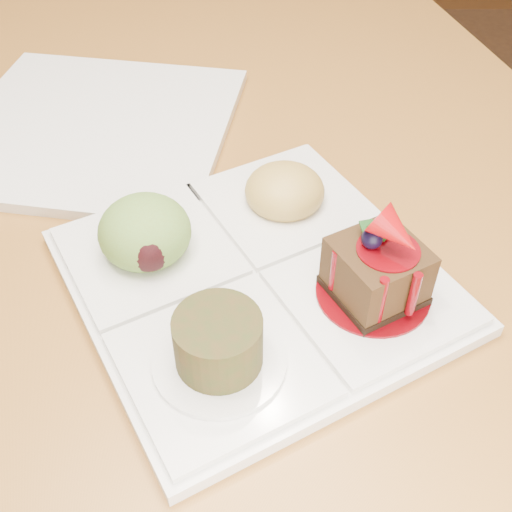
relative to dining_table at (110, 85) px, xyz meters
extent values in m
plane|color=#573519|center=(0.00, 0.00, -0.68)|extent=(6.00, 6.00, 0.00)
cube|color=#996427|center=(0.00, 0.00, 0.05)|extent=(1.00, 1.80, 0.04)
cylinder|color=#996427|center=(0.44, 0.84, -0.33)|extent=(0.06, 0.06, 0.71)
cylinder|color=black|center=(0.64, 0.03, -0.44)|extent=(0.04, 0.04, 0.48)
cylinder|color=black|center=(0.74, 0.42, -0.44)|extent=(0.04, 0.04, 0.48)
cube|color=white|center=(0.08, -0.50, 0.07)|extent=(0.35, 0.35, 0.01)
cube|color=white|center=(0.17, -0.55, 0.08)|extent=(0.16, 0.16, 0.01)
cube|color=white|center=(0.03, -0.58, 0.08)|extent=(0.16, 0.16, 0.01)
cube|color=white|center=(0.00, -0.45, 0.08)|extent=(0.16, 0.16, 0.01)
cube|color=white|center=(0.14, -0.42, 0.08)|extent=(0.16, 0.16, 0.01)
cylinder|color=#5A0308|center=(0.17, -0.55, 0.09)|extent=(0.09, 0.09, 0.00)
cube|color=black|center=(0.17, -0.55, 0.09)|extent=(0.08, 0.08, 0.01)
cube|color=#36210E|center=(0.17, -0.55, 0.11)|extent=(0.08, 0.08, 0.04)
cylinder|color=#5A0308|center=(0.17, -0.55, 0.14)|extent=(0.05, 0.05, 0.00)
sphere|color=black|center=(0.16, -0.54, 0.14)|extent=(0.02, 0.02, 0.02)
cone|color=#AB0B0E|center=(0.18, -0.56, 0.15)|extent=(0.05, 0.05, 0.04)
cube|color=#124010|center=(0.17, -0.54, 0.14)|extent=(0.02, 0.02, 0.01)
cube|color=#124010|center=(0.16, -0.53, 0.14)|extent=(0.01, 0.02, 0.01)
cylinder|color=#5A0308|center=(0.16, -0.58, 0.11)|extent=(0.01, 0.01, 0.05)
cylinder|color=#5A0308|center=(0.18, -0.58, 0.11)|extent=(0.01, 0.01, 0.04)
cylinder|color=#5A0308|center=(0.14, -0.54, 0.11)|extent=(0.01, 0.01, 0.04)
cylinder|color=white|center=(0.03, -0.58, 0.09)|extent=(0.10, 0.10, 0.00)
cylinder|color=#3F2912|center=(0.03, -0.58, 0.11)|extent=(0.06, 0.06, 0.04)
cylinder|color=#4E2B10|center=(0.03, -0.58, 0.12)|extent=(0.05, 0.05, 0.00)
ellipsoid|color=#5B8D39|center=(0.00, -0.45, 0.10)|extent=(0.08, 0.08, 0.06)
ellipsoid|color=black|center=(0.00, -0.48, 0.10)|extent=(0.04, 0.03, 0.04)
ellipsoid|color=#AD833E|center=(0.14, -0.42, 0.10)|extent=(0.07, 0.07, 0.04)
cube|color=#E64110|center=(0.15, -0.41, 0.10)|extent=(0.02, 0.02, 0.02)
cube|color=#336B17|center=(0.14, -0.40, 0.10)|extent=(0.02, 0.02, 0.02)
cube|color=#E64110|center=(0.13, -0.40, 0.10)|extent=(0.02, 0.02, 0.02)
cube|color=#336B17|center=(0.12, -0.41, 0.10)|extent=(0.02, 0.02, 0.02)
cube|color=#E64110|center=(0.12, -0.42, 0.10)|extent=(0.02, 0.02, 0.02)
cube|color=#336B17|center=(0.13, -0.43, 0.10)|extent=(0.02, 0.02, 0.02)
cube|color=#E64110|center=(0.14, -0.43, 0.10)|extent=(0.02, 0.02, 0.02)
cube|color=#336B17|center=(0.15, -0.42, 0.10)|extent=(0.02, 0.02, 0.01)
cube|color=white|center=(-0.03, -0.23, 0.07)|extent=(0.39, 0.39, 0.01)
camera|label=1|loc=(-0.01, -0.86, 0.47)|focal=45.00mm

